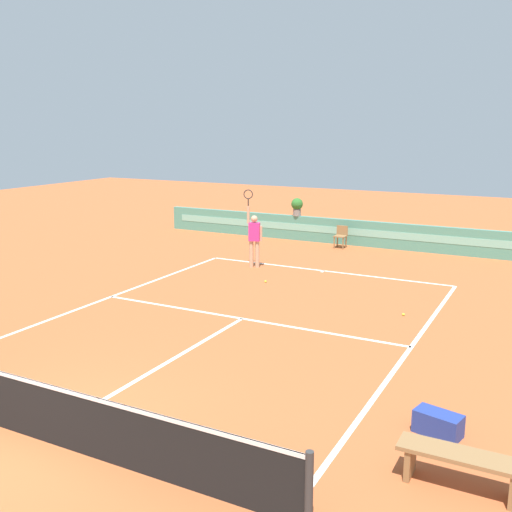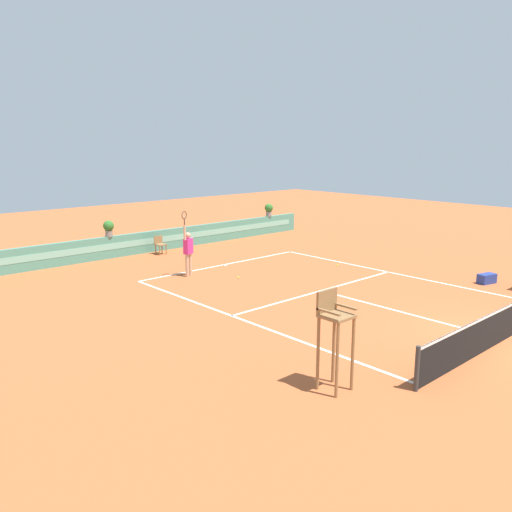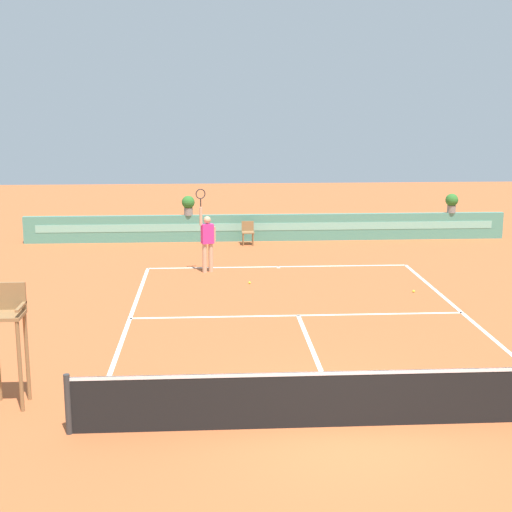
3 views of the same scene
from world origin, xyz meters
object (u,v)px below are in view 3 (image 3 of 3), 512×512
umpire_chair (7,330)px  tennis_ball_near_baseline (250,283)px  tennis_player (207,239)px  potted_plant_far_right (452,202)px  ball_kid_chair (248,232)px  potted_plant_left (188,204)px  tennis_ball_mid_court (414,291)px

umpire_chair → tennis_ball_near_baseline: umpire_chair is taller
umpire_chair → tennis_ball_near_baseline: (4.60, 8.45, -1.31)m
tennis_player → potted_plant_far_right: size_ratio=3.57×
ball_kid_chair → tennis_ball_near_baseline: (-0.25, -5.95, -0.44)m
potted_plant_far_right → potted_plant_left: bearing=180.0°
tennis_ball_mid_court → potted_plant_far_right: potted_plant_far_right is taller
tennis_ball_mid_court → potted_plant_far_right: size_ratio=0.09×
tennis_ball_near_baseline → potted_plant_far_right: 10.52m
tennis_player → tennis_ball_near_baseline: 2.22m
tennis_ball_mid_court → tennis_ball_near_baseline: bearing=164.2°
ball_kid_chair → potted_plant_left: (-2.17, 0.73, 0.93)m
tennis_ball_near_baseline → potted_plant_left: (-1.92, 6.68, 1.38)m
ball_kid_chair → tennis_ball_mid_court: ball_kid_chair is taller
umpire_chair → potted_plant_left: size_ratio=2.96×
umpire_chair → potted_plant_far_right: (12.61, 15.13, 0.07)m
tennis_ball_mid_court → potted_plant_left: 10.28m
potted_plant_left → umpire_chair: bearing=-100.0°
umpire_chair → ball_kid_chair: (4.85, 14.39, -0.86)m
tennis_player → potted_plant_far_right: tennis_player is taller
umpire_chair → tennis_player: (3.39, 10.01, -0.29)m
umpire_chair → tennis_ball_mid_court: umpire_chair is taller
tennis_ball_mid_court → umpire_chair: bearing=-141.6°
umpire_chair → ball_kid_chair: 15.21m
umpire_chair → ball_kid_chair: size_ratio=2.52×
umpire_chair → potted_plant_far_right: size_ratio=2.96×
umpire_chair → ball_kid_chair: umpire_chair is taller
potted_plant_left → tennis_ball_near_baseline: bearing=-74.0°
ball_kid_chair → potted_plant_left: bearing=161.4°
ball_kid_chair → tennis_player: tennis_player is taller
tennis_ball_near_baseline → potted_plant_far_right: bearing=39.8°
tennis_player → potted_plant_left: tennis_player is taller
tennis_ball_mid_court → tennis_player: bearing=153.5°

